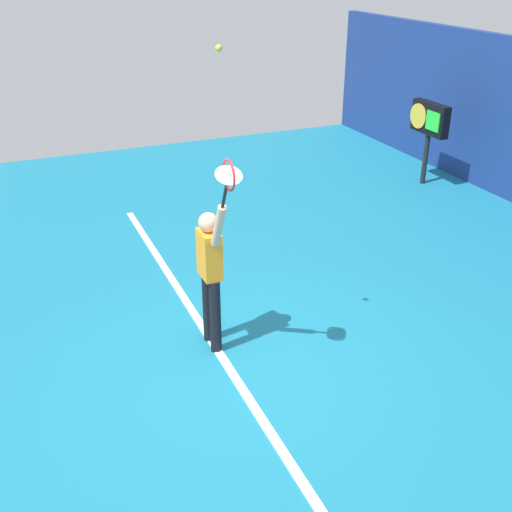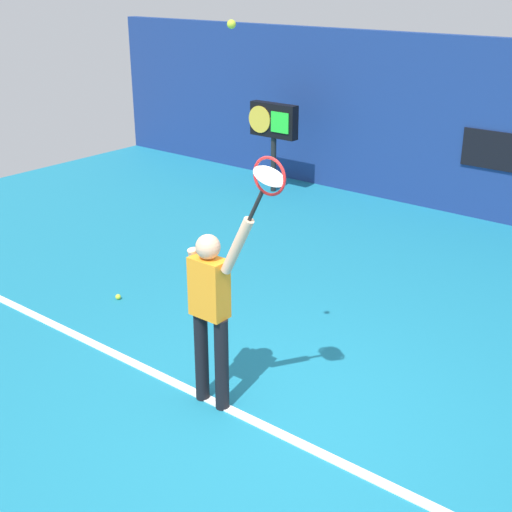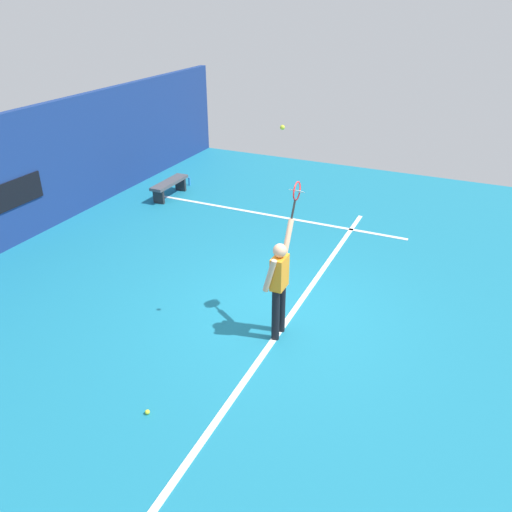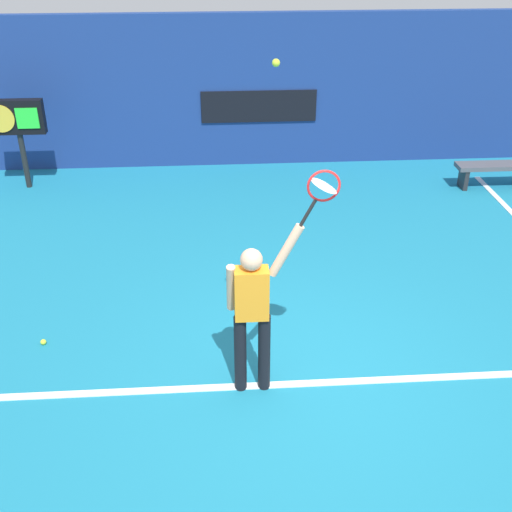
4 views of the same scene
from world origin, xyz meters
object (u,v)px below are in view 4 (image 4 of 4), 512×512
scoreboard_clock (17,121)px  court_bench (494,169)px  tennis_player (252,309)px  spare_ball (43,342)px  tennis_ball (276,63)px  tennis_racket (322,189)px

scoreboard_clock → court_bench: 8.54m
scoreboard_clock → court_bench: scoreboard_clock is taller
tennis_player → spare_ball: bearing=159.2°
tennis_player → scoreboard_clock: tennis_player is taller
tennis_player → spare_ball: tennis_player is taller
tennis_player → tennis_ball: tennis_ball is taller
tennis_player → scoreboard_clock: size_ratio=1.21×
spare_ball → tennis_racket: bearing=-16.8°
tennis_racket → tennis_ball: tennis_ball is taller
court_bench → spare_ball: court_bench is taller
scoreboard_clock → spare_ball: bearing=-74.8°
tennis_player → tennis_racket: tennis_racket is taller
tennis_ball → spare_ball: size_ratio=1.00×
tennis_ball → tennis_racket: bearing=-12.3°
tennis_player → tennis_racket: 1.43m
tennis_racket → scoreboard_clock: size_ratio=0.38×
tennis_player → tennis_racket: size_ratio=3.16×
tennis_player → spare_ball: size_ratio=28.65×
tennis_racket → court_bench: (4.09, 5.20, -1.96)m
tennis_ball → scoreboard_clock: size_ratio=0.04×
tennis_player → court_bench: (4.73, 5.20, -0.67)m
tennis_racket → spare_ball: bearing=163.2°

